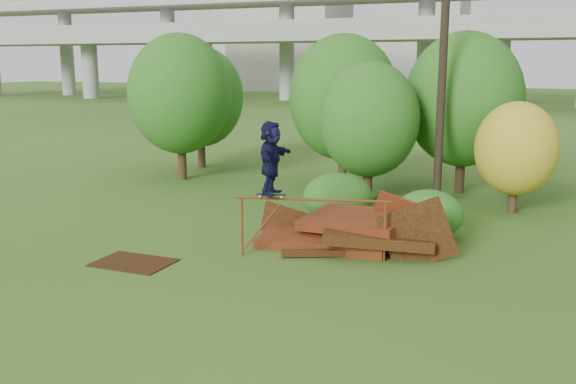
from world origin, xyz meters
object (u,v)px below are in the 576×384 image
at_px(scrap_pile, 351,233).
at_px(utility_pole, 444,42).
at_px(skater, 271,158).
at_px(flat_plate, 133,263).

distance_m(scrap_pile, utility_pole, 7.94).
distance_m(scrap_pile, skater, 3.19).
height_order(skater, utility_pole, utility_pole).
bearing_deg(scrap_pile, skater, -134.95).
xyz_separation_m(skater, utility_pole, (3.00, 7.48, 3.01)).
bearing_deg(scrap_pile, flat_plate, -143.16).
bearing_deg(flat_plate, skater, 31.41).
height_order(scrap_pile, skater, skater).
bearing_deg(skater, scrap_pile, -48.73).
distance_m(scrap_pile, flat_plate, 5.79).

